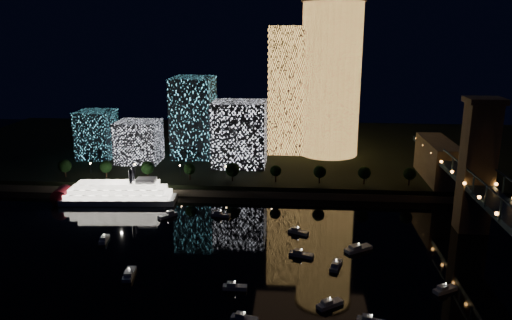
{
  "coord_description": "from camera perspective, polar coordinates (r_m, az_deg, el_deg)",
  "views": [
    {
      "loc": [
        -1.14,
        -130.89,
        73.96
      ],
      "look_at": [
        -16.38,
        55.0,
        24.17
      ],
      "focal_mm": 35.0,
      "sensor_mm": 36.0,
      "label": 1
    }
  ],
  "objects": [
    {
      "name": "ground",
      "position": [
        150.34,
        4.66,
        -14.57
      ],
      "size": [
        520.0,
        520.0,
        0.0
      ],
      "primitive_type": "plane",
      "color": "black",
      "rests_on": "ground"
    },
    {
      "name": "midrise_blocks",
      "position": [
        268.36,
        -8.09,
        3.67
      ],
      "size": [
        101.69,
        43.63,
        43.09
      ],
      "color": "white",
      "rests_on": "far_bank"
    },
    {
      "name": "seawall",
      "position": [
        224.89,
        4.74,
        -3.9
      ],
      "size": [
        420.0,
        6.0,
        3.0
      ],
      "primitive_type": "cube",
      "color": "#6B5E4C",
      "rests_on": "ground"
    },
    {
      "name": "riverboat",
      "position": [
        225.59,
        -16.0,
        -3.7
      ],
      "size": [
        53.53,
        15.11,
        15.92
      ],
      "color": "silver",
      "rests_on": "ground"
    },
    {
      "name": "far_bank",
      "position": [
        299.54,
        4.77,
        1.09
      ],
      "size": [
        420.0,
        160.0,
        5.0
      ],
      "primitive_type": "cube",
      "color": "black",
      "rests_on": "ground"
    },
    {
      "name": "esplanade_trees",
      "position": [
        230.23,
        -3.64,
        -1.09
      ],
      "size": [
        165.99,
        6.58,
        8.79
      ],
      "color": "black",
      "rests_on": "far_bank"
    },
    {
      "name": "motorboats",
      "position": [
        165.55,
        1.56,
        -11.28
      ],
      "size": [
        116.82,
        77.03,
        2.78
      ],
      "color": "silver",
      "rests_on": "ground"
    },
    {
      "name": "tower_rectangular",
      "position": [
        281.49,
        3.72,
        7.97
      ],
      "size": [
        21.94,
        21.94,
        69.82
      ],
      "primitive_type": "cube",
      "color": "#FFB251",
      "rests_on": "far_bank"
    },
    {
      "name": "tower_cylindrical",
      "position": [
        276.91,
        8.55,
        9.2
      ],
      "size": [
        34.0,
        34.0,
        83.78
      ],
      "color": "#FFB251",
      "rests_on": "far_bank"
    },
    {
      "name": "street_lamps",
      "position": [
        236.37,
        -3.49,
        -1.03
      ],
      "size": [
        132.7,
        0.7,
        5.65
      ],
      "color": "black",
      "rests_on": "far_bank"
    }
  ]
}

